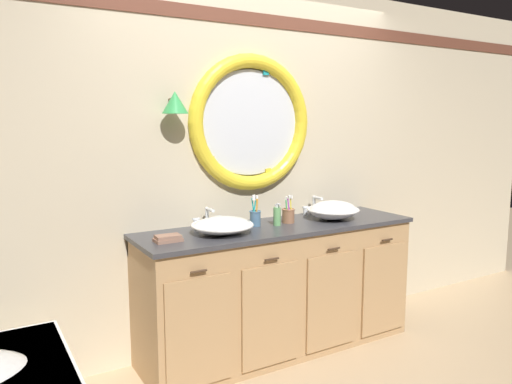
# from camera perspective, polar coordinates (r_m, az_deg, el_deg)

# --- Properties ---
(ground_plane) EXTENTS (14.00, 14.00, 0.00)m
(ground_plane) POSITION_cam_1_polar(r_m,az_deg,el_deg) (3.49, 4.32, -19.43)
(ground_plane) COLOR tan
(back_wall_assembly) EXTENTS (6.40, 0.26, 2.60)m
(back_wall_assembly) POSITION_cam_1_polar(r_m,az_deg,el_deg) (3.59, -0.84, 3.60)
(back_wall_assembly) COLOR beige
(back_wall_assembly) RESTS_ON ground_plane
(vanity_counter) EXTENTS (2.01, 0.60, 0.90)m
(vanity_counter) POSITION_cam_1_polar(r_m,az_deg,el_deg) (3.54, 2.66, -10.97)
(vanity_counter) COLOR tan
(vanity_counter) RESTS_ON ground_plane
(sink_basin_left) EXTENTS (0.40, 0.40, 0.11)m
(sink_basin_left) POSITION_cam_1_polar(r_m,az_deg,el_deg) (3.17, -3.93, -3.87)
(sink_basin_left) COLOR white
(sink_basin_left) RESTS_ON vanity_counter
(sink_basin_right) EXTENTS (0.39, 0.39, 0.14)m
(sink_basin_right) POSITION_cam_1_polar(r_m,az_deg,el_deg) (3.65, 8.92, -2.07)
(sink_basin_right) COLOR white
(sink_basin_right) RESTS_ON vanity_counter
(faucet_set_left) EXTENTS (0.21, 0.12, 0.14)m
(faucet_set_left) POSITION_cam_1_polar(r_m,az_deg,el_deg) (3.36, -5.64, -3.15)
(faucet_set_left) COLOR silver
(faucet_set_left) RESTS_ON vanity_counter
(faucet_set_right) EXTENTS (0.21, 0.12, 0.15)m
(faucet_set_right) POSITION_cam_1_polar(r_m,az_deg,el_deg) (3.83, 6.79, -1.74)
(faucet_set_right) COLOR silver
(faucet_set_right) RESTS_ON vanity_counter
(toothbrush_holder_left) EXTENTS (0.08, 0.08, 0.22)m
(toothbrush_holder_left) POSITION_cam_1_polar(r_m,az_deg,el_deg) (3.38, -0.09, -2.91)
(toothbrush_holder_left) COLOR slate
(toothbrush_holder_left) RESTS_ON vanity_counter
(toothbrush_holder_right) EXTENTS (0.10, 0.10, 0.20)m
(toothbrush_holder_right) POSITION_cam_1_polar(r_m,az_deg,el_deg) (3.50, 3.77, -2.67)
(toothbrush_holder_right) COLOR #996647
(toothbrush_holder_right) RESTS_ON vanity_counter
(soap_dispenser) EXTENTS (0.05, 0.06, 0.16)m
(soap_dispenser) POSITION_cam_1_polar(r_m,az_deg,el_deg) (3.40, 2.46, -2.74)
(soap_dispenser) COLOR #6BAD66
(soap_dispenser) RESTS_ON vanity_counter
(folded_hand_towel) EXTENTS (0.16, 0.10, 0.04)m
(folded_hand_towel) POSITION_cam_1_polar(r_m,az_deg,el_deg) (3.00, -10.16, -5.32)
(folded_hand_towel) COLOR #936B56
(folded_hand_towel) RESTS_ON vanity_counter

